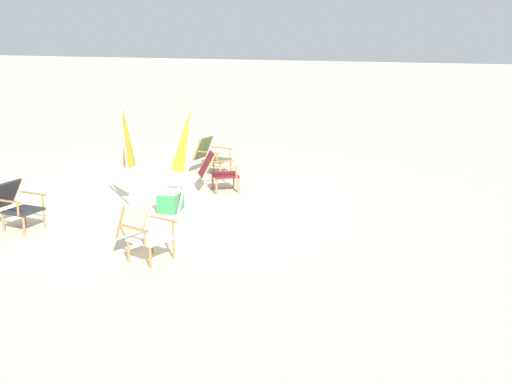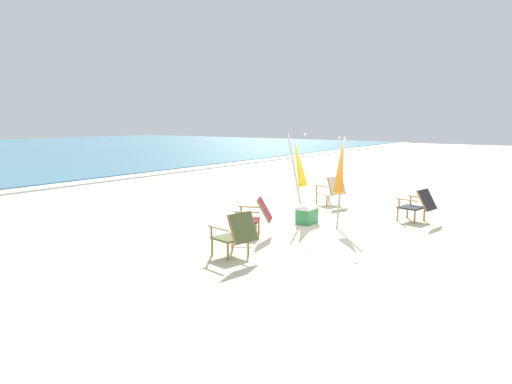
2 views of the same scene
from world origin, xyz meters
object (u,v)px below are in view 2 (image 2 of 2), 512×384
Objects in this scene: umbrella_furled_yellow at (299,163)px; umbrella_furled_orange at (340,168)px; beach_chair_mid_center at (255,215)px; beach_chair_front_right at (332,190)px; beach_chair_back_right at (418,204)px; cooler_box at (307,215)px; beach_chair_front_left at (236,233)px.

umbrella_furled_yellow reaches higher than umbrella_furled_orange.
beach_chair_front_right reaches higher than beach_chair_mid_center.
beach_chair_back_right is 1.01× the size of beach_chair_front_right.
umbrella_furled_orange is at bearing -76.91° from cooler_box.
umbrella_furled_orange is at bearing 138.61° from beach_chair_back_right.
umbrella_furled_orange is 1.34m from cooler_box.
umbrella_furled_yellow is (1.86, 0.06, 0.92)m from beach_chair_mid_center.
beach_chair_front_left reaches higher than cooler_box.
umbrella_furled_yellow is (-1.37, 2.43, 0.93)m from beach_chair_back_right.
umbrella_furled_yellow reaches higher than beach_chair_front_right.
beach_chair_back_right reaches higher than cooler_box.
beach_chair_front_right reaches higher than beach_chair_back_right.
umbrella_furled_orange reaches higher than beach_chair_mid_center.
beach_chair_back_right is at bearing -36.27° from beach_chair_mid_center.
cooler_box is (-0.28, -0.40, -1.15)m from umbrella_furled_yellow.
cooler_box is at bearing 5.46° from beach_chair_front_left.
umbrella_furled_orange is (-2.28, -1.30, 0.89)m from beach_chair_front_right.
beach_chair_mid_center is 0.46× the size of umbrella_furled_orange.
umbrella_furled_orange reaches higher than beach_chair_back_right.
beach_chair_front_left is at bearing -174.54° from cooler_box.
umbrella_furled_orange is 4.12× the size of cooler_box.
beach_chair_front_left is 0.86× the size of beach_chair_mid_center.
beach_chair_back_right is at bearing -50.88° from cooler_box.
umbrella_furled_yellow is at bearing 84.37° from umbrella_furled_orange.
cooler_box is at bearing -12.17° from beach_chair_mid_center.
umbrella_furled_yellow is 1.25m from cooler_box.
beach_chair_front_left is at bearing 159.57° from beach_chair_back_right.
umbrella_furled_orange is at bearing -7.76° from beach_chair_front_left.
beach_chair_front_left is 4.99m from beach_chair_back_right.
umbrella_furled_yellow reaches higher than cooler_box.
cooler_box is (-1.65, 2.03, -0.22)m from beach_chair_back_right.
umbrella_furled_yellow is (3.30, 0.69, 0.92)m from beach_chair_front_left.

